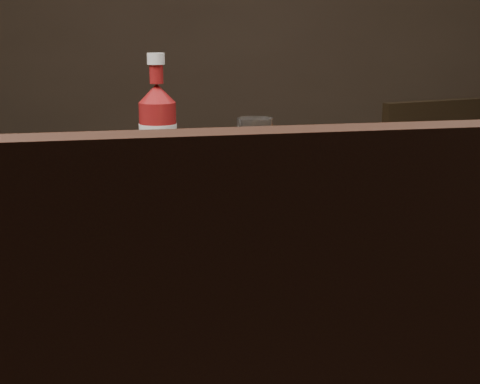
{
  "coord_description": "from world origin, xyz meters",
  "views": [
    {
      "loc": [
        0.02,
        -0.88,
        0.99
      ],
      "look_at": [
        0.06,
        -0.08,
        0.8
      ],
      "focal_mm": 50.0,
      "sensor_mm": 36.0,
      "label": 1
    }
  ],
  "objects_px": {
    "plate": "(240,229)",
    "tumbler": "(255,146)",
    "dining_table": "(196,228)",
    "ketchup_bottle": "(158,139)",
    "chair_far": "(393,231)"
  },
  "relations": [
    {
      "from": "ketchup_bottle",
      "to": "tumbler",
      "type": "distance_m",
      "value": 0.17
    },
    {
      "from": "plate",
      "to": "ketchup_bottle",
      "type": "relative_size",
      "value": 2.49
    },
    {
      "from": "ketchup_bottle",
      "to": "tumbler",
      "type": "bearing_deg",
      "value": -15.52
    },
    {
      "from": "plate",
      "to": "tumbler",
      "type": "distance_m",
      "value": 0.33
    },
    {
      "from": "plate",
      "to": "dining_table",
      "type": "bearing_deg",
      "value": 122.58
    },
    {
      "from": "chair_far",
      "to": "ketchup_bottle",
      "type": "bearing_deg",
      "value": 24.61
    },
    {
      "from": "chair_far",
      "to": "plate",
      "type": "height_order",
      "value": "plate"
    },
    {
      "from": "dining_table",
      "to": "chair_far",
      "type": "height_order",
      "value": "dining_table"
    },
    {
      "from": "plate",
      "to": "tumbler",
      "type": "height_order",
      "value": "tumbler"
    },
    {
      "from": "dining_table",
      "to": "ketchup_bottle",
      "type": "distance_m",
      "value": 0.3
    },
    {
      "from": "chair_far",
      "to": "dining_table",
      "type": "bearing_deg",
      "value": 37.34
    },
    {
      "from": "ketchup_bottle",
      "to": "tumbler",
      "type": "height_order",
      "value": "ketchup_bottle"
    },
    {
      "from": "chair_far",
      "to": "plate",
      "type": "xyz_separation_m",
      "value": [
        -0.49,
        -1.03,
        0.33
      ]
    },
    {
      "from": "chair_far",
      "to": "plate",
      "type": "bearing_deg",
      "value": 42.07
    },
    {
      "from": "dining_table",
      "to": "ketchup_bottle",
      "type": "bearing_deg",
      "value": 104.0
    }
  ]
}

